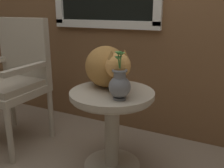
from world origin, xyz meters
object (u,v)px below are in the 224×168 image
object	(u,v)px
wicker_side_table	(112,115)
cat	(107,67)
wicker_chair	(14,76)
pewter_vase_with_ivy	(120,84)

from	to	relation	value
wicker_side_table	cat	xyz separation A→B (m)	(-0.07, 0.07, 0.31)
wicker_side_table	wicker_chair	world-z (taller)	wicker_chair
wicker_side_table	cat	size ratio (longest dim) A/B	1.07
wicker_side_table	pewter_vase_with_ivy	size ratio (longest dim) A/B	1.96
cat	wicker_side_table	bearing A→B (deg)	-44.18
wicker_chair	cat	world-z (taller)	wicker_chair
wicker_chair	pewter_vase_with_ivy	distance (m)	1.03
wicker_side_table	pewter_vase_with_ivy	bearing A→B (deg)	-46.72
wicker_side_table	wicker_chair	bearing A→B (deg)	178.64
cat	wicker_chair	bearing A→B (deg)	-176.56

